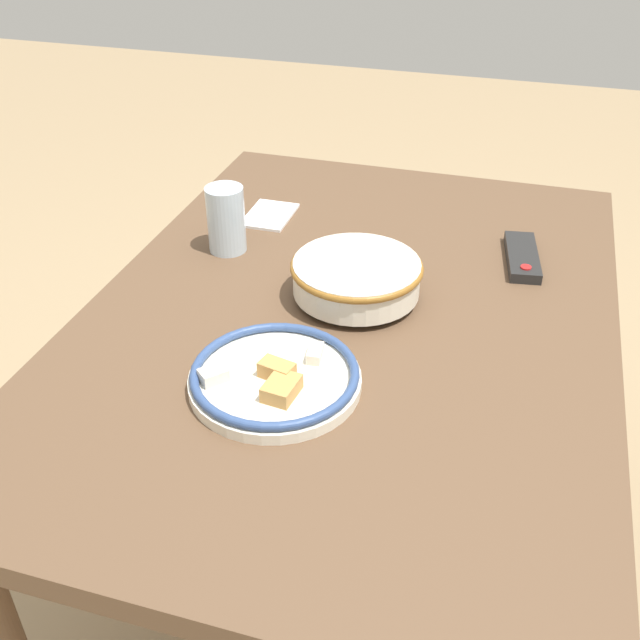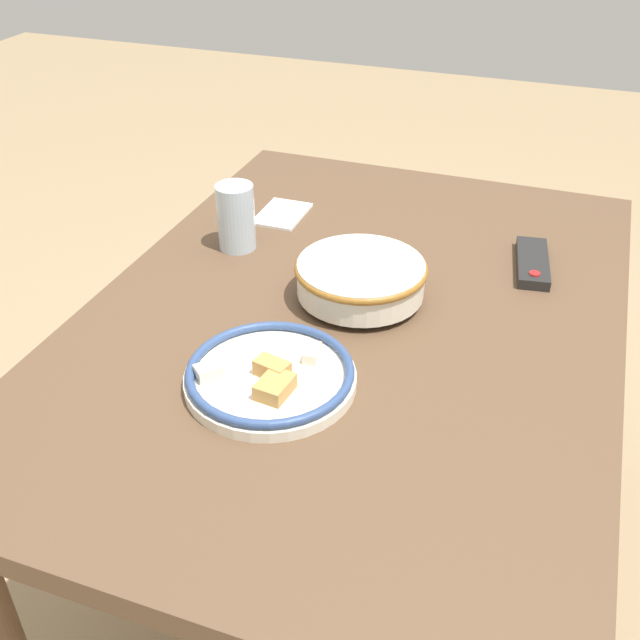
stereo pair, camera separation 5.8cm
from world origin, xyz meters
TOP-DOWN VIEW (x-y plane):
  - ground_plane at (0.00, 0.00)m, footprint 8.00×8.00m
  - dining_table at (0.00, 0.00)m, footprint 1.26×0.89m
  - noodle_bowl at (-0.04, 0.00)m, footprint 0.23×0.23m
  - food_plate at (0.24, -0.05)m, footprint 0.26×0.26m
  - tv_remote at (-0.25, 0.27)m, footprint 0.18×0.08m
  - drinking_glass at (-0.14, -0.28)m, footprint 0.07×0.07m
  - folded_napkin at (-0.30, -0.26)m, footprint 0.13×0.09m

SIDE VIEW (x-z plane):
  - ground_plane at x=0.00m, z-range 0.00..0.00m
  - dining_table at x=0.00m, z-range 0.27..0.99m
  - folded_napkin at x=-0.30m, z-range 0.72..0.72m
  - tv_remote at x=-0.25m, z-range 0.71..0.74m
  - food_plate at x=0.24m, z-range 0.71..0.75m
  - noodle_bowl at x=-0.04m, z-range 0.72..0.79m
  - drinking_glass at x=-0.14m, z-range 0.72..0.84m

